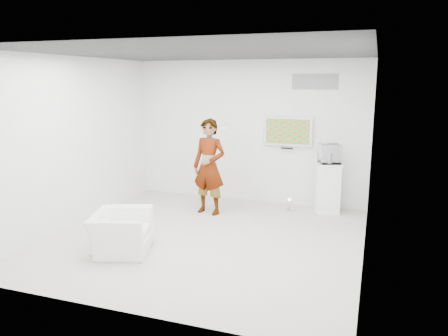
% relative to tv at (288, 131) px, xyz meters
% --- Properties ---
extents(room, '(5.01, 5.01, 3.00)m').
position_rel_tv_xyz_m(room, '(-0.85, -2.45, -0.05)').
color(room, beige).
rests_on(room, ground).
extents(tv, '(1.00, 0.08, 0.60)m').
position_rel_tv_xyz_m(tv, '(0.00, 0.00, 0.00)').
color(tv, silver).
rests_on(tv, room).
extents(logo_decal, '(0.90, 0.02, 0.30)m').
position_rel_tv_xyz_m(logo_decal, '(0.50, 0.04, 1.00)').
color(logo_decal, gray).
rests_on(logo_decal, room).
extents(person, '(0.74, 0.55, 1.87)m').
position_rel_tv_xyz_m(person, '(-1.30, -1.12, -0.62)').
color(person, white).
rests_on(person, room).
extents(armchair, '(1.08, 1.16, 0.62)m').
position_rel_tv_xyz_m(armchair, '(-1.87, -3.40, -1.24)').
color(armchair, white).
rests_on(armchair, room).
extents(pedestal, '(0.59, 0.59, 0.99)m').
position_rel_tv_xyz_m(pedestal, '(0.88, -0.29, -1.05)').
color(pedestal, white).
rests_on(pedestal, room).
extents(floor_uplight, '(0.20, 0.20, 0.25)m').
position_rel_tv_xyz_m(floor_uplight, '(0.17, -0.49, -1.42)').
color(floor_uplight, silver).
rests_on(floor_uplight, room).
extents(vitrine, '(0.49, 0.49, 0.37)m').
position_rel_tv_xyz_m(vitrine, '(0.88, -0.29, -0.37)').
color(vitrine, white).
rests_on(vitrine, pedestal).
extents(console, '(0.07, 0.16, 0.21)m').
position_rel_tv_xyz_m(console, '(0.88, -0.29, -0.46)').
color(console, white).
rests_on(console, pedestal).
extents(wii_remote, '(0.10, 0.14, 0.03)m').
position_rel_tv_xyz_m(wii_remote, '(-1.03, -1.02, 0.13)').
color(wii_remote, white).
rests_on(wii_remote, person).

